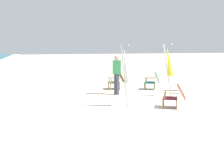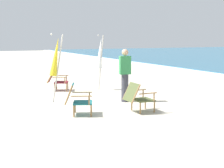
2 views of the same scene
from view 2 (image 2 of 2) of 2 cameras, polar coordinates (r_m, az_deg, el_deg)
ground_plane at (r=10.06m, az=-8.31°, el=-2.93°), size 80.00×80.00×0.00m
beach_chair_back_left at (r=11.86m, az=-10.08°, el=0.82°), size 0.83×0.92×0.78m
beach_chair_far_center at (r=8.04m, az=-6.47°, el=-2.64°), size 0.79×0.86×0.81m
beach_chair_front_left at (r=8.33m, az=4.73°, el=-2.26°), size 0.60×0.74×0.79m
umbrella_furled_yellow at (r=9.61m, az=-10.24°, el=4.78°), size 0.33×0.47×2.10m
umbrella_furled_white at (r=11.84m, az=-2.19°, el=5.55°), size 0.43×0.47×2.10m
person_near_chairs at (r=9.61m, az=2.38°, el=1.68°), size 0.27×0.38×1.63m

